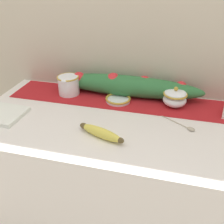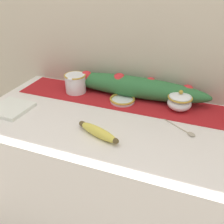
{
  "view_description": "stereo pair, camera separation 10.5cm",
  "coord_description": "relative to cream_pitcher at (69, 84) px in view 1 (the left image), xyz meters",
  "views": [
    {
      "loc": [
        0.21,
        -0.9,
        1.52
      ],
      "look_at": [
        -0.02,
        -0.02,
        0.99
      ],
      "focal_mm": 40.0,
      "sensor_mm": 36.0,
      "label": 1
    },
    {
      "loc": [
        0.31,
        -0.87,
        1.52
      ],
      "look_at": [
        -0.02,
        -0.02,
        0.99
      ],
      "focal_mm": 40.0,
      "sensor_mm": 36.0,
      "label": 2
    }
  ],
  "objects": [
    {
      "name": "poinsettia_garland",
      "position": [
        0.3,
        0.06,
        0.0
      ],
      "size": [
        0.76,
        0.12,
        0.11
      ],
      "color": "#2D6B38",
      "rests_on": "countertop"
    },
    {
      "name": "back_wall",
      "position": [
        0.3,
        0.14,
        0.21
      ],
      "size": [
        2.08,
        0.04,
        2.4
      ],
      "primitive_type": "cube",
      "color": "#B7AD99",
      "rests_on": "ground_plane"
    },
    {
      "name": "table_runner",
      "position": [
        0.3,
        -0.0,
        -0.05
      ],
      "size": [
        1.18,
        0.22,
        0.0
      ],
      "primitive_type": "cube",
      "color": "#A8191E",
      "rests_on": "countertop"
    },
    {
      "name": "spoon",
      "position": [
        0.6,
        -0.18,
        -0.05
      ],
      "size": [
        0.17,
        0.12,
        0.01
      ],
      "rotation": [
        0.0,
        0.0,
        -0.58
      ],
      "color": "#A89E89",
      "rests_on": "countertop"
    },
    {
      "name": "banana",
      "position": [
        0.27,
        -0.33,
        -0.04
      ],
      "size": [
        0.2,
        0.1,
        0.04
      ],
      "rotation": [
        0.0,
        0.0,
        -0.34
      ],
      "color": "#DBCC4C",
      "rests_on": "countertop"
    },
    {
      "name": "napkin_stack",
      "position": [
        -0.19,
        -0.28,
        -0.05
      ],
      "size": [
        0.17,
        0.17,
        0.02
      ],
      "primitive_type": "cube",
      "rotation": [
        0.0,
        0.0,
        -0.04
      ],
      "color": "white",
      "rests_on": "countertop"
    },
    {
      "name": "small_dish",
      "position": [
        0.27,
        -0.02,
        -0.04
      ],
      "size": [
        0.13,
        0.13,
        0.02
      ],
      "color": "white",
      "rests_on": "countertop"
    },
    {
      "name": "cream_pitcher",
      "position": [
        0.0,
        0.0,
        0.0
      ],
      "size": [
        0.11,
        0.13,
        0.1
      ],
      "color": "white",
      "rests_on": "countertop"
    },
    {
      "name": "sugar_bowl",
      "position": [
        0.54,
        -0.0,
        -0.01
      ],
      "size": [
        0.11,
        0.11,
        0.1
      ],
      "color": "white",
      "rests_on": "countertop"
    },
    {
      "name": "countertop",
      "position": [
        0.3,
        -0.19,
        -0.52
      ],
      "size": [
        1.28,
        0.62,
        0.94
      ],
      "primitive_type": "cube",
      "color": "silver",
      "rests_on": "ground_plane"
    }
  ]
}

